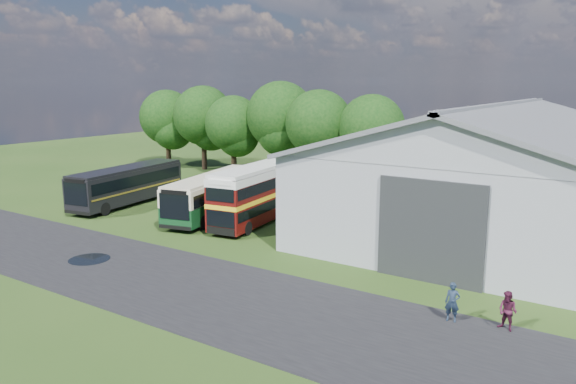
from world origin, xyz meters
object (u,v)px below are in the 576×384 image
Objects in this scene: storage_shed at (497,166)px; bus_dark_single at (128,184)px; bus_green_single at (215,194)px; visitor_b at (508,312)px; visitor_a at (452,303)px; bus_maroon_double at (257,195)px.

bus_dark_single is at bearing -162.28° from storage_shed.
visitor_b is (22.04, -8.16, -0.79)m from bus_green_single.
visitor_a is at bearing -81.39° from storage_shed.
storage_shed reaches higher than bus_maroon_double.
bus_dark_single is at bearing -176.18° from visitor_b.
bus_maroon_double is (-13.81, -7.40, -2.21)m from storage_shed.
storage_shed is at bearing 9.47° from bus_dark_single.
bus_green_single is at bearing 177.09° from visitor_b.
visitor_b is (18.27, -8.18, -1.17)m from bus_maroon_double.
bus_green_single is 6.81× the size of visitor_a.
bus_green_single is 8.32m from bus_dark_single.
bus_maroon_double reaches higher than bus_dark_single.
bus_maroon_double reaches higher than visitor_b.
storage_shed is 16.56m from visitor_b.
bus_green_single is 21.74m from visitor_a.
bus_dark_single is at bearing 156.09° from visitor_a.
visitor_b is (4.46, -15.58, -3.38)m from storage_shed.
bus_dark_single is 31.19m from visitor_b.
storage_shed is 2.26× the size of bus_green_single.
visitor_a is (28.27, -7.67, -0.76)m from bus_dark_single.
bus_green_single is 7.00× the size of visitor_b.
bus_dark_single is at bearing 172.76° from bus_green_single.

